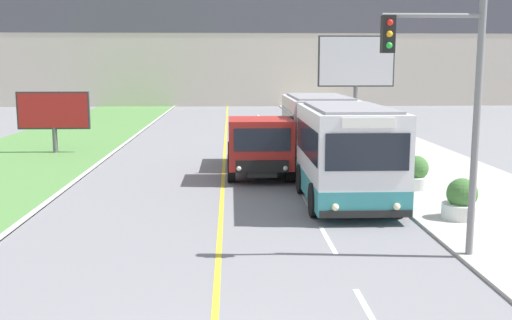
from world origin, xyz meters
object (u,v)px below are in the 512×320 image
planter_round_near (462,201)px  city_bus (331,142)px  dump_truck (259,146)px  billboard_small (53,112)px  traffic_light_mast (449,95)px  planter_round_second (416,174)px  planter_round_third (385,156)px  billboard_large (356,64)px

planter_round_near → city_bus: bearing=118.4°
dump_truck → billboard_small: bearing=145.7°
billboard_small → planter_round_near: 20.72m
dump_truck → traffic_light_mast: traffic_light_mast is taller
dump_truck → billboard_small: (-9.92, 6.78, 0.85)m
traffic_light_mast → planter_round_second: (1.67, 7.34, -3.14)m
traffic_light_mast → planter_round_third: (1.65, 11.48, -3.12)m
billboard_large → planter_round_third: 12.31m
billboard_small → planter_round_third: (15.26, -5.60, -1.46)m
billboard_large → traffic_light_mast: bearing=-96.8°
city_bus → billboard_large: size_ratio=1.94×
city_bus → planter_round_second: 3.22m
traffic_light_mast → billboard_large: size_ratio=0.96×
planter_round_second → billboard_small: bearing=147.5°
city_bus → planter_round_second: size_ratio=10.20×
city_bus → dump_truck: city_bus is taller
city_bus → planter_round_third: city_bus is taller
traffic_light_mast → dump_truck: bearing=109.7°
dump_truck → traffic_light_mast: (3.69, -10.29, 2.51)m
dump_truck → traffic_light_mast: bearing=-70.3°
billboard_large → planter_round_second: billboard_large is taller
dump_truck → billboard_large: (6.47, 12.83, 3.20)m
planter_round_second → traffic_light_mast: bearing=-102.8°
dump_truck → billboard_large: size_ratio=1.10×
traffic_light_mast → planter_round_near: bearing=62.1°
traffic_light_mast → billboard_small: (-13.61, 17.07, -1.66)m
planter_round_second → planter_round_third: size_ratio=0.96×
dump_truck → planter_round_third: bearing=12.5°
billboard_small → planter_round_second: bearing=-32.5°
city_bus → billboard_large: billboard_large is taller
billboard_small → planter_round_second: billboard_small is taller
city_bus → planter_round_third: (2.81, 2.99, -0.98)m
dump_truck → planter_round_third: (5.34, 1.18, -0.61)m
billboard_small → planter_round_near: (15.31, -13.87, -1.49)m
dump_truck → planter_round_second: dump_truck is taller
city_bus → billboard_small: (-12.45, 8.59, 0.48)m
billboard_small → planter_round_third: bearing=-20.1°
city_bus → planter_round_second: bearing=-22.1°
planter_round_third → billboard_small: bearing=159.9°
planter_round_near → planter_round_second: bearing=90.4°
city_bus → planter_round_third: size_ratio=9.79×
planter_round_near → billboard_large: bearing=86.9°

